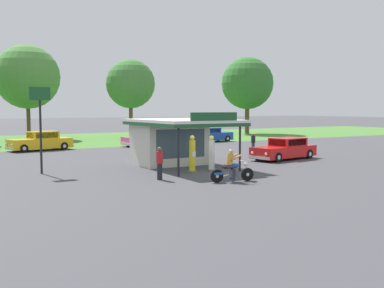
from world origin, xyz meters
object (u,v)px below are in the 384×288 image
motorcycle_with_rider (232,168)px  gas_pump_nearside (192,155)px  parked_car_back_row_centre_right (149,139)px  bystander_strolling_foreground (160,162)px  roadside_pole_sign (40,115)px  gas_pump_offside (212,155)px  featured_classic_sedan (285,149)px  parked_car_back_row_left (210,135)px  parked_car_back_row_centre (41,142)px  bystander_chatting_near_pumps (253,142)px

motorcycle_with_rider → gas_pump_nearside: bearing=90.0°
parked_car_back_row_centre_right → bystander_strolling_foreground: (-8.25, -18.90, 0.19)m
roadside_pole_sign → gas_pump_nearside: bearing=-27.1°
gas_pump_offside → motorcycle_with_rider: bearing=-108.8°
featured_classic_sedan → parked_car_back_row_left: size_ratio=1.09×
gas_pump_offside → motorcycle_with_rider: gas_pump_offside is taller
parked_car_back_row_centre_right → parked_car_back_row_centre: parked_car_back_row_centre is taller
parked_car_back_row_centre_right → featured_classic_sedan: bearing=-77.6°
motorcycle_with_rider → roadside_pole_sign: size_ratio=0.48×
motorcycle_with_rider → roadside_pole_sign: bearing=134.3°
gas_pump_nearside → roadside_pole_sign: (-7.27, 3.72, 2.25)m
gas_pump_nearside → parked_car_back_row_centre: 18.49m
gas_pump_nearside → motorcycle_with_rider: 3.74m
parked_car_back_row_left → bystander_strolling_foreground: 26.11m
parked_car_back_row_centre → bystander_strolling_foreground: bearing=-85.4°
parked_car_back_row_centre_right → parked_car_back_row_centre: 9.83m
gas_pump_offside → bystander_strolling_foreground: size_ratio=1.22×
gas_pump_nearside → parked_car_back_row_centre: (-4.26, 17.99, -0.21)m
parked_car_back_row_left → roadside_pole_sign: bearing=-143.4°
motorcycle_with_rider → featured_classic_sedan: size_ratio=0.40×
parked_car_back_row_centre → bystander_strolling_foreground: 19.46m
featured_classic_sedan → roadside_pole_sign: size_ratio=1.19×
parked_car_back_row_centre_right → parked_car_back_row_left: size_ratio=1.06×
featured_classic_sedan → bystander_chatting_near_pumps: (1.14, 4.97, 0.14)m
gas_pump_nearside → parked_car_back_row_centre_right: size_ratio=0.38×
gas_pump_offside → bystander_strolling_foreground: 4.20m
gas_pump_offside → roadside_pole_sign: bearing=156.4°
parked_car_back_row_centre_right → parked_car_back_row_centre: (-9.81, 0.50, 0.06)m
gas_pump_offside → bystander_chatting_near_pumps: size_ratio=1.28×
motorcycle_with_rider → bystander_chatting_near_pumps: bearing=47.9°
gas_pump_nearside → bystander_chatting_near_pumps: gas_pump_nearside is taller
featured_classic_sedan → parked_car_back_row_left: bearing=74.6°
gas_pump_nearside → featured_classic_sedan: gas_pump_nearside is taller
motorcycle_with_rider → bystander_chatting_near_pumps: (10.01, 11.09, 0.17)m
gas_pump_nearside → motorcycle_with_rider: size_ratio=0.91×
bystander_chatting_near_pumps → roadside_pole_sign: (-17.28, -3.64, 2.37)m
gas_pump_offside → parked_car_back_row_centre: 18.83m
bystander_strolling_foreground → roadside_pole_sign: size_ratio=0.35×
motorcycle_with_rider → featured_classic_sedan: (8.87, 6.12, 0.03)m
gas_pump_offside → parked_car_back_row_left: size_ratio=0.39×
gas_pump_offside → parked_car_back_row_left: (12.20, 19.11, -0.22)m
bystander_strolling_foreground → roadside_pole_sign: (-4.57, 5.12, 2.33)m
featured_classic_sedan → bystander_strolling_foreground: 12.18m
parked_car_back_row_centre → bystander_chatting_near_pumps: (14.27, -10.63, 0.10)m
gas_pump_nearside → gas_pump_offside: (1.27, -0.00, -0.03)m
gas_pump_nearside → motorcycle_with_rider: (-0.00, -3.73, -0.29)m
parked_car_back_row_centre → parked_car_back_row_left: (17.73, 1.11, -0.03)m
featured_classic_sedan → parked_car_back_row_centre: parked_car_back_row_centre is taller
featured_classic_sedan → bystander_strolling_foreground: size_ratio=3.39×
parked_car_back_row_centre → bystander_strolling_foreground: bystander_strolling_foreground is taller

